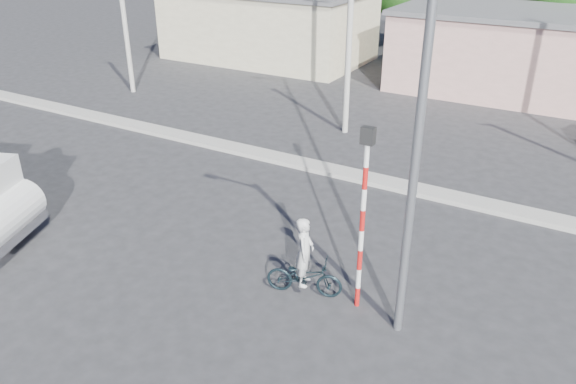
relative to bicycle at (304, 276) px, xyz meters
The scene contains 8 objects.
ground_plane 2.36m from the bicycle, 146.00° to the right, with size 120.00×120.00×0.00m, color #2B2A2D.
median 6.99m from the bicycle, 105.97° to the left, with size 40.00×0.80×0.16m, color #99968E.
bicycle is the anchor object (origin of this frame).
cyclist 0.38m from the bicycle, ahead, with size 0.63×0.41×1.72m, color silver.
traffic_pole 2.48m from the bicycle, ahead, with size 0.28×0.18×4.36m.
streetlight 5.00m from the bicycle, ahead, with size 2.34×0.22×9.00m.
building_row 20.79m from the bicycle, 92.27° to the left, with size 37.80×7.30×4.44m.
utility_poles 11.37m from the bicycle, 82.91° to the left, with size 35.40×0.24×8.00m.
Camera 1 is at (7.11, -8.40, 8.09)m, focal length 35.00 mm.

